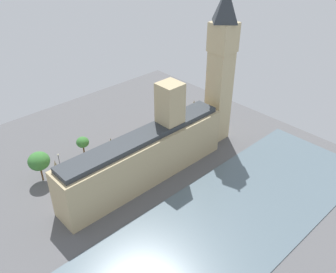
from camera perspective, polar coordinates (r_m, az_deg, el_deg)
The scene contains 13 objects.
ground_plane at distance 123.10m, azimuth -4.11°, elevation -6.15°, with size 132.87×132.87×0.00m, color #565659.
river_thames at distance 105.85m, azimuth 7.69°, elevation -14.16°, with size 37.04×119.58×0.25m, color slate.
parliament_building at distance 116.92m, azimuth -3.14°, elevation -2.69°, with size 10.52×61.07×30.97m.
clock_tower at distance 131.20m, azimuth 8.33°, elevation 10.97°, with size 8.17×8.17×56.83m.
double_decker_bus_near_tower at distance 138.82m, azimuth -0.82°, elevation 0.20°, with size 3.40×10.67×4.75m.
double_decker_bus_leading at distance 132.98m, azimuth -4.56°, elevation -1.50°, with size 3.21×10.64×4.75m.
car_dark_green_opposite_hall at distance 129.80m, azimuth -9.31°, elevation -3.76°, with size 1.91×4.78×1.74m.
car_white_far_end at distance 126.08m, azimuth -11.71°, elevation -5.28°, with size 2.06×4.12×1.74m.
car_yellow_cab_kerbside at distance 121.70m, azimuth -15.17°, elevation -7.40°, with size 1.94×4.25×1.74m.
pedestrian_trailing at distance 135.52m, azimuth 0.75°, elevation -1.66°, with size 0.61×0.66×1.55m.
plane_tree_under_trees at distance 123.56m, azimuth -19.62°, elevation -3.67°, with size 6.96×6.96×10.61m.
plane_tree_by_river_gate at distance 130.13m, azimuth -13.26°, elevation -0.91°, with size 4.45×4.45×8.95m.
street_lamp_corner at distance 127.45m, azimuth -16.78°, elevation -3.44°, with size 0.56×0.56×7.01m.
Camera 1 is at (-76.18, 59.40, 76.31)m, focal length 38.81 mm.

